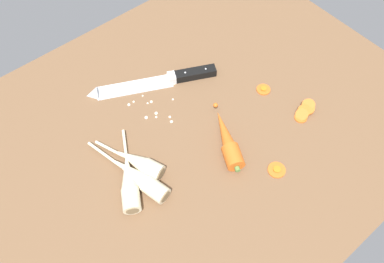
% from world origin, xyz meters
% --- Properties ---
extents(ground_plane, '(1.20, 0.90, 0.04)m').
position_xyz_m(ground_plane, '(0.00, 0.00, -0.02)').
color(ground_plane, brown).
extents(chefs_knife, '(0.33, 0.18, 0.04)m').
position_xyz_m(chefs_knife, '(0.02, 0.17, 0.01)').
color(chefs_knife, silver).
rests_on(chefs_knife, ground_plane).
extents(whole_carrot, '(0.10, 0.18, 0.04)m').
position_xyz_m(whole_carrot, '(0.05, -0.10, 0.02)').
color(whole_carrot, '#D6601E').
rests_on(whole_carrot, ground_plane).
extents(parsnip_front, '(0.08, 0.23, 0.04)m').
position_xyz_m(parsnip_front, '(-0.17, -0.04, 0.02)').
color(parsnip_front, beige).
rests_on(parsnip_front, ground_plane).
extents(parsnip_mid_left, '(0.09, 0.18, 0.04)m').
position_xyz_m(parsnip_mid_left, '(-0.15, -0.01, 0.02)').
color(parsnip_mid_left, beige).
rests_on(parsnip_mid_left, ground_plane).
extents(parsnip_mid_right, '(0.12, 0.20, 0.04)m').
position_xyz_m(parsnip_mid_right, '(-0.19, -0.04, 0.02)').
color(parsnip_mid_right, beige).
rests_on(parsnip_mid_right, ground_plane).
extents(carrot_slice_stack, '(0.07, 0.04, 0.03)m').
position_xyz_m(carrot_slice_stack, '(0.26, -0.15, 0.01)').
color(carrot_slice_stack, '#D6601E').
rests_on(carrot_slice_stack, ground_plane).
extents(carrot_slice_stray_near, '(0.04, 0.04, 0.01)m').
position_xyz_m(carrot_slice_stray_near, '(0.09, -0.22, 0.00)').
color(carrot_slice_stray_near, '#D6601E').
rests_on(carrot_slice_stray_near, ground_plane).
extents(carrot_slice_stray_mid, '(0.04, 0.04, 0.01)m').
position_xyz_m(carrot_slice_stray_mid, '(0.23, -0.03, 0.00)').
color(carrot_slice_stray_mid, '#D6601E').
rests_on(carrot_slice_stray_mid, ground_plane).
extents(mince_crumbs, '(0.15, 0.14, 0.01)m').
position_xyz_m(mince_crumbs, '(0.00, 0.12, 0.00)').
color(mince_crumbs, silver).
rests_on(mince_crumbs, ground_plane).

